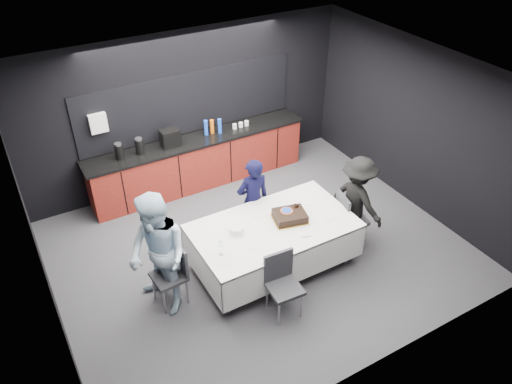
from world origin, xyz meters
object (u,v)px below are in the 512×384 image
champagne_flute (220,245)px  person_right (357,200)px  chair_left (173,270)px  cake_assembly (290,216)px  chair_right (348,215)px  person_left (158,255)px  chair_near (282,280)px  party_table (273,232)px  plate_stack (236,229)px  person_center (253,201)px

champagne_flute → person_right: person_right is taller
chair_left → person_right: person_right is taller
cake_assembly → champagne_flute: (-1.20, -0.18, 0.10)m
chair_right → person_left: 3.01m
chair_right → person_left: person_left is taller
chair_left → chair_right: (2.79, -0.22, 0.00)m
cake_assembly → person_left: (-1.97, 0.07, 0.06)m
chair_right → person_right: bearing=14.8°
chair_near → person_right: bearing=21.6°
cake_assembly → person_left: person_left is taller
party_table → chair_left: chair_left is taller
chair_left → person_left: (-0.19, -0.04, 0.37)m
plate_stack → person_left: (-1.16, -0.05, 0.07)m
person_left → person_right: bearing=74.2°
party_table → person_center: bearing=84.4°
person_left → chair_left: bearing=87.4°
chair_left → cake_assembly: bearing=-3.5°
plate_stack → chair_near: chair_near is taller
person_center → person_right: (1.40, -0.78, 0.00)m
cake_assembly → chair_near: 1.04m
champagne_flute → chair_left: bearing=153.0°
plate_stack → chair_left: 1.02m
chair_left → person_left: size_ratio=0.51×
person_center → person_left: (-1.76, -0.65, 0.17)m
plate_stack → chair_left: chair_left is taller
party_table → chair_near: bearing=-113.6°
champagne_flute → person_right: 2.42m
chair_left → person_center: 1.70m
person_left → plate_stack: bearing=78.9°
cake_assembly → plate_stack: cake_assembly is taller
chair_left → person_left: person_left is taller
plate_stack → chair_left: size_ratio=0.23×
champagne_flute → person_center: bearing=42.2°
person_center → champagne_flute: bearing=46.5°
cake_assembly → chair_left: 1.81m
person_right → party_table: bearing=77.5°
chair_left → chair_near: size_ratio=1.00×
cake_assembly → person_left: 1.97m
plate_stack → person_center: person_center is taller
party_table → cake_assembly: bearing=-0.6°
champagne_flute → person_left: bearing=161.3°
plate_stack → person_right: (2.01, -0.18, -0.10)m
chair_right → chair_left: bearing=175.6°
party_table → champagne_flute: champagne_flute is taller
plate_stack → champagne_flute: 0.51m
chair_right → person_center: person_center is taller
party_table → person_right: size_ratio=1.58×
plate_stack → person_left: bearing=-177.7°
champagne_flute → chair_right: (2.21, 0.08, -0.40)m
person_right → champagne_flute: bearing=82.9°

